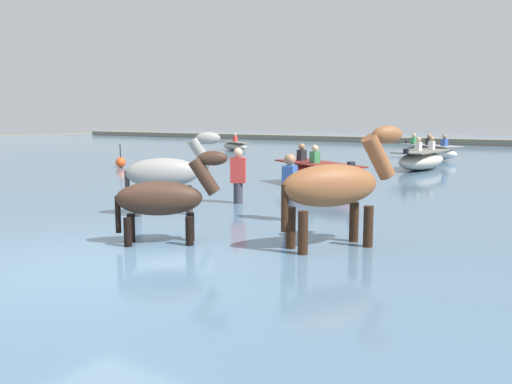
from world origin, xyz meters
The scene contains 13 objects.
ground_plane centered at (0.00, 0.00, 0.00)m, with size 120.00×120.00×0.00m, color #756B56.
water_surface centered at (0.00, 10.00, 0.22)m, with size 90.00×90.00×0.43m, color slate.
horse_lead_dark_bay centered at (0.01, 1.33, 1.06)m, with size 1.47×1.24×1.79m.
horse_trailing_chestnut centered at (2.19, 2.51, 1.27)m, with size 1.38×1.83×2.15m.
horse_flank_grey centered at (-1.63, 3.15, 1.18)m, with size 1.53×1.51×2.00m.
boat_far_offshore centered at (-12.01, 19.85, 0.69)m, with size 2.51×1.86×0.97m.
boat_mid_channel centered at (-1.05, 8.37, 0.76)m, with size 3.20×2.50×1.12m.
boat_distant_east centered at (-0.09, 14.63, 0.78)m, with size 1.32×3.28×1.15m.
boat_near_port centered at (-1.13, 19.35, 0.77)m, with size 3.18×2.57×1.12m.
person_wading_mid centered at (-1.21, 4.92, 0.87)m, with size 0.38×0.33×1.63m.
person_spectator_far centered at (0.67, 3.86, 0.87)m, with size 0.27×0.36×1.63m.
channel_buoy centered at (-9.66, 9.28, 0.63)m, with size 0.37×0.37×0.86m.
far_shoreline centered at (0.00, 34.12, 0.42)m, with size 80.00×2.40×0.83m, color #706B5B.
Camera 1 is at (5.31, -4.26, 2.27)m, focal length 37.02 mm.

